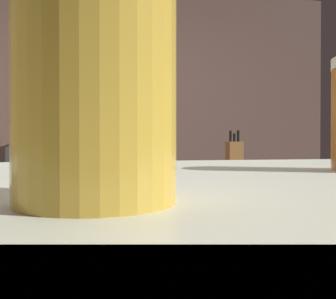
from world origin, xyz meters
name	(u,v)px	position (x,y,z in m)	size (l,w,h in m)	color
wall_back	(84,117)	(0.00, 2.20, 1.35)	(5.20, 0.10, 2.70)	brown
prep_counter	(142,246)	(0.35, 0.77, 0.45)	(2.10, 0.60, 0.90)	#4C3D25
back_shelf	(60,206)	(-0.21, 1.92, 0.53)	(0.84, 0.36, 1.06)	#3A3E42
bartender	(86,167)	(0.01, 0.31, 0.97)	(0.47, 0.54, 1.68)	#303039
knife_block	(234,156)	(1.00, 0.86, 1.01)	(0.10, 0.08, 0.28)	olive
mixing_bowl	(90,169)	(0.04, 0.87, 0.92)	(0.18, 0.18, 0.05)	teal
chefs_knife	(134,174)	(0.29, 0.72, 0.90)	(0.24, 0.03, 0.01)	silver
pint_glass_far	(96,46)	(0.01, -1.24, 1.12)	(0.08, 0.08, 0.15)	gold
bottle_olive_oil	(89,136)	(0.04, 1.89, 1.16)	(0.06, 0.06, 0.24)	#548332
bottle_vinegar	(23,136)	(-0.53, 2.01, 1.16)	(0.07, 0.07, 0.25)	red
bottle_hot_sauce	(35,137)	(-0.43, 2.00, 1.15)	(0.06, 0.06, 0.23)	#56803B
bottle_soy	(67,136)	(-0.16, 1.98, 1.16)	(0.07, 0.07, 0.26)	red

